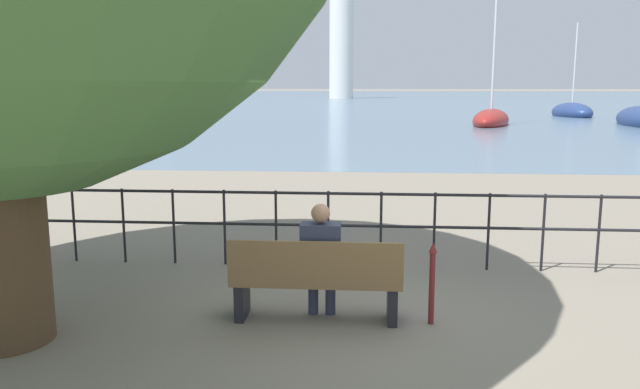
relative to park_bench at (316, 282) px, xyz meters
The scene contains 10 objects.
ground_plane 0.44m from the park_bench, 90.00° to the left, with size 1000.00×1000.00×0.00m, color gray.
harbor_water 161.59m from the park_bench, 90.00° to the left, with size 600.00×300.00×0.01m.
park_bench is the anchor object (origin of this frame).
seated_person_left 0.27m from the park_bench, 58.95° to the left, with size 0.42×0.35×1.25m.
promenade_railing 2.05m from the park_bench, 90.00° to the left, with size 14.37×0.04×1.05m.
closed_umbrella 1.20m from the park_bench, ahead, with size 0.09×0.09×0.87m.
sailboat_1 35.15m from the park_bench, 76.30° to the left, with size 4.00×6.93×12.13m.
sailboat_2 42.00m from the park_bench, 110.28° to the left, with size 2.52×5.66×8.68m.
sailboat_3 49.15m from the park_bench, 69.69° to the left, with size 3.07×5.74×7.88m.
harbor_lighthouse 120.78m from the park_bench, 92.29° to the left, with size 4.74×4.74×29.38m.
Camera 1 is at (0.52, -6.30, 2.45)m, focal length 35.00 mm.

